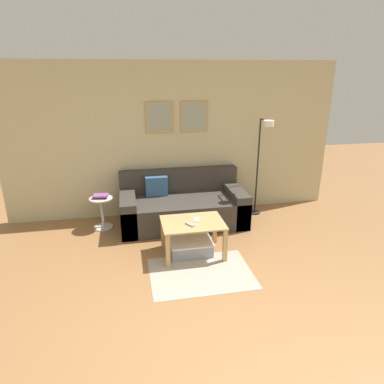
# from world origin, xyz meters

# --- Properties ---
(ground_plane) EXTENTS (16.00, 16.00, 0.00)m
(ground_plane) POSITION_xyz_m (0.00, 0.00, 0.00)
(ground_plane) COLOR olive
(wall_back) EXTENTS (5.60, 0.09, 2.55)m
(wall_back) POSITION_xyz_m (0.00, 3.34, 1.28)
(wall_back) COLOR #C6BC93
(wall_back) RESTS_ON ground_plane
(area_rug) EXTENTS (1.27, 0.93, 0.01)m
(area_rug) POSITION_xyz_m (0.01, 1.27, 0.00)
(area_rug) COLOR #A39989
(area_rug) RESTS_ON ground_plane
(couch) EXTENTS (1.99, 0.99, 0.83)m
(couch) POSITION_xyz_m (0.03, 2.82, 0.29)
(couch) COLOR #38332D
(couch) RESTS_ON ground_plane
(coffee_table) EXTENTS (0.83, 0.61, 0.48)m
(coffee_table) POSITION_xyz_m (0.00, 1.77, 0.38)
(coffee_table) COLOR tan
(coffee_table) RESTS_ON ground_plane
(storage_bin) EXTENTS (0.59, 0.42, 0.19)m
(storage_bin) POSITION_xyz_m (-0.02, 1.79, 0.09)
(storage_bin) COLOR gray
(storage_bin) RESTS_ON ground_plane
(floor_lamp) EXTENTS (0.20, 0.50, 1.67)m
(floor_lamp) POSITION_xyz_m (1.36, 2.78, 1.13)
(floor_lamp) COLOR black
(floor_lamp) RESTS_ON ground_plane
(side_table) EXTENTS (0.36, 0.36, 0.51)m
(side_table) POSITION_xyz_m (-1.25, 2.86, 0.30)
(side_table) COLOR silver
(side_table) RESTS_ON ground_plane
(book_stack) EXTENTS (0.25, 0.19, 0.05)m
(book_stack) POSITION_xyz_m (-1.25, 2.87, 0.53)
(book_stack) COLOR #4C4C51
(book_stack) RESTS_ON side_table
(remote_control) EXTENTS (0.12, 0.15, 0.02)m
(remote_control) POSITION_xyz_m (-0.06, 1.67, 0.49)
(remote_control) COLOR #99999E
(remote_control) RESTS_ON coffee_table
(cell_phone) EXTENTS (0.11, 0.15, 0.01)m
(cell_phone) POSITION_xyz_m (0.07, 1.83, 0.48)
(cell_phone) COLOR silver
(cell_phone) RESTS_ON coffee_table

